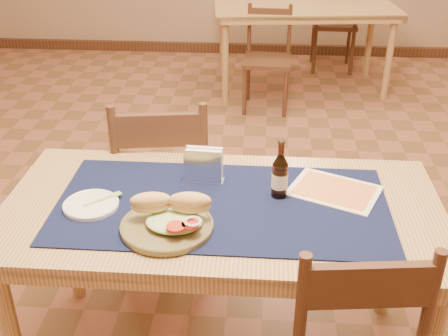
# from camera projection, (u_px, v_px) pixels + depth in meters

# --- Properties ---
(main_table) EXTENTS (1.60, 0.80, 0.75)m
(main_table) POSITION_uv_depth(u_px,v_px,m) (222.00, 224.00, 2.07)
(main_table) COLOR tan
(main_table) RESTS_ON ground
(placemat) EXTENTS (1.20, 0.60, 0.01)m
(placemat) POSITION_uv_depth(u_px,v_px,m) (222.00, 205.00, 2.03)
(placemat) COLOR #0E1433
(placemat) RESTS_ON main_table
(baseboard) EXTENTS (6.00, 7.00, 0.10)m
(baseboard) POSITION_uv_depth(u_px,v_px,m) (234.00, 235.00, 3.07)
(baseboard) COLOR #4B2A1A
(baseboard) RESTS_ON ground
(back_table) EXTENTS (1.64, 0.95, 0.75)m
(back_table) POSITION_uv_depth(u_px,v_px,m) (304.00, 14.00, 4.90)
(back_table) COLOR tan
(back_table) RESTS_ON ground
(chair_main_far) EXTENTS (0.51, 0.51, 0.96)m
(chair_main_far) POSITION_uv_depth(u_px,v_px,m) (163.00, 182.00, 2.67)
(chair_main_far) COLOR #4B2A1A
(chair_main_far) RESTS_ON ground
(chair_back_near) EXTENTS (0.41, 0.41, 0.83)m
(chair_back_near) POSITION_uv_depth(u_px,v_px,m) (267.00, 57.00, 4.60)
(chair_back_near) COLOR #4B2A1A
(chair_back_near) RESTS_ON ground
(chair_back_far) EXTENTS (0.43, 0.43, 0.91)m
(chair_back_far) POSITION_uv_depth(u_px,v_px,m) (335.00, 23.00, 5.42)
(chair_back_far) COLOR #4B2A1A
(chair_back_far) RESTS_ON ground
(sandwich_plate) EXTENTS (0.32, 0.32, 0.12)m
(sandwich_plate) POSITION_uv_depth(u_px,v_px,m) (170.00, 220.00, 1.88)
(sandwich_plate) COLOR brown
(sandwich_plate) RESTS_ON placemat
(side_plate) EXTENTS (0.20, 0.20, 0.02)m
(side_plate) POSITION_uv_depth(u_px,v_px,m) (91.00, 204.00, 2.01)
(side_plate) COLOR white
(side_plate) RESTS_ON placemat
(fork) EXTENTS (0.12, 0.11, 0.00)m
(fork) POSITION_uv_depth(u_px,v_px,m) (106.00, 198.00, 2.04)
(fork) COLOR #90C069
(fork) RESTS_ON side_plate
(beer_bottle) EXTENTS (0.06, 0.06, 0.23)m
(beer_bottle) POSITION_uv_depth(u_px,v_px,m) (280.00, 176.00, 2.04)
(beer_bottle) COLOR #3F1F0B
(beer_bottle) RESTS_ON placemat
(napkin_holder) EXTENTS (0.16, 0.07, 0.14)m
(napkin_holder) POSITION_uv_depth(u_px,v_px,m) (204.00, 166.00, 2.15)
(napkin_holder) COLOR silver
(napkin_holder) RESTS_ON placemat
(menu_card) EXTENTS (0.38, 0.34, 0.01)m
(menu_card) POSITION_uv_depth(u_px,v_px,m) (334.00, 190.00, 2.11)
(menu_card) COLOR #F8E1BB
(menu_card) RESTS_ON placemat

